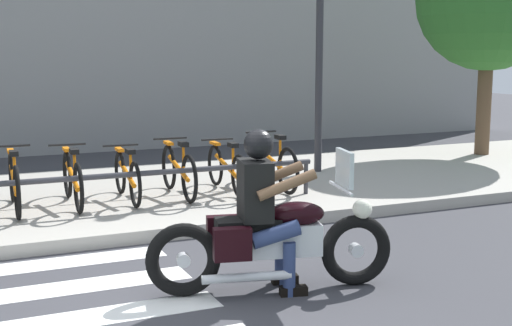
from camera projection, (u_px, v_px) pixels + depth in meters
ground_plane at (153, 308)px, 5.79m from camera, size 48.00×48.00×0.00m
sidewalk at (69, 202)px, 9.50m from camera, size 24.00×4.40×0.15m
crosswalk_stripe_2 at (47, 324)px, 5.44m from camera, size 2.80×0.40×0.01m
crosswalk_stripe_3 at (35, 292)px, 6.16m from camera, size 2.80×0.40×0.01m
crosswalk_stripe_4 at (25, 267)px, 6.88m from camera, size 2.80×0.40×0.01m
motorcycle at (273, 240)px, 6.15m from camera, size 2.19×0.84×1.24m
rider at (264, 199)px, 6.08m from camera, size 0.71×0.63×1.45m
bicycle_2 at (14, 182)px, 8.61m from camera, size 0.48×1.71×0.78m
bicycle_3 at (73, 179)px, 8.90m from camera, size 0.48×1.65×0.76m
bicycle_4 at (127, 176)px, 9.18m from camera, size 0.48×1.54×0.72m
bicycle_5 at (178, 171)px, 9.47m from camera, size 0.48×1.65×0.77m
bicycle_6 at (227, 169)px, 9.75m from camera, size 0.48×1.60×0.72m
bicycle_7 at (272, 163)px, 10.03m from camera, size 0.48×1.73×0.80m
bike_rack at (110, 178)px, 8.53m from camera, size 5.54×0.07×0.49m
street_lamp at (320, 18)px, 11.11m from camera, size 0.28×0.28×4.34m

